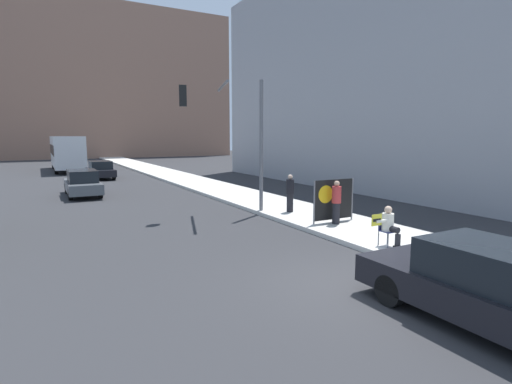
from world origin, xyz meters
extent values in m
plane|color=#303033|center=(0.00, 0.00, 0.00)|extent=(160.00, 160.00, 0.00)
cube|color=beige|center=(3.72, 15.00, 0.08)|extent=(3.32, 90.00, 0.16)
cube|color=#936B56|center=(-2.00, 64.37, 11.78)|extent=(52.00, 12.00, 23.56)
cube|color=#99999E|center=(15.23, 12.15, 7.49)|extent=(10.00, 32.00, 14.98)
cylinder|color=#474C56|center=(2.59, 1.45, 0.38)|extent=(0.03, 0.03, 0.44)
cylinder|color=#474C56|center=(2.96, 1.45, 0.38)|extent=(0.03, 0.03, 0.44)
cylinder|color=#474C56|center=(2.59, 1.82, 0.38)|extent=(0.03, 0.03, 0.44)
cylinder|color=#474C56|center=(2.96, 1.82, 0.38)|extent=(0.03, 0.03, 0.44)
cube|color=navy|center=(2.77, 1.63, 0.61)|extent=(0.40, 0.40, 0.02)
cube|color=navy|center=(2.77, 1.82, 0.81)|extent=(0.40, 0.02, 0.38)
cylinder|color=black|center=(2.77, 1.47, 0.71)|extent=(0.18, 0.42, 0.18)
cylinder|color=black|center=(2.77, 1.26, 0.38)|extent=(0.16, 0.16, 0.44)
cube|color=black|center=(2.77, 1.20, 0.21)|extent=(0.20, 0.28, 0.10)
cylinder|color=silver|center=(2.77, 1.66, 0.88)|extent=(0.34, 0.34, 0.52)
sphere|color=beige|center=(2.77, 1.66, 1.25)|extent=(0.22, 0.22, 0.22)
cylinder|color=silver|center=(2.45, 1.58, 0.96)|extent=(0.45, 0.09, 0.09)
cube|color=yellow|center=(2.24, 1.58, 1.01)|extent=(0.38, 0.02, 0.33)
cube|color=black|center=(2.24, 1.57, 1.01)|extent=(0.29, 0.01, 0.08)
cylinder|color=black|center=(3.40, 4.72, 0.55)|extent=(0.28, 0.28, 0.78)
cylinder|color=#B23333|center=(3.40, 4.72, 1.25)|extent=(0.34, 0.34, 0.62)
sphere|color=tan|center=(3.40, 4.72, 1.66)|extent=(0.21, 0.21, 0.21)
cylinder|color=black|center=(3.21, 7.52, 0.55)|extent=(0.28, 0.28, 0.78)
cylinder|color=black|center=(3.21, 7.52, 1.25)|extent=(0.34, 0.34, 0.62)
sphere|color=beige|center=(3.21, 7.52, 1.66)|extent=(0.21, 0.21, 0.21)
cylinder|color=slate|center=(2.64, 5.05, 0.97)|extent=(0.06, 0.06, 1.61)
cylinder|color=slate|center=(4.46, 5.05, 0.97)|extent=(0.06, 0.06, 1.61)
cube|color=black|center=(3.55, 5.05, 1.02)|extent=(1.82, 0.02, 1.51)
cylinder|color=yellow|center=(3.15, 5.03, 1.24)|extent=(0.67, 0.01, 0.67)
cylinder|color=slate|center=(2.31, 8.43, 2.94)|extent=(0.16, 0.16, 5.56)
cylinder|color=slate|center=(0.76, 8.91, 5.42)|extent=(1.08, 3.14, 0.11)
cube|color=black|center=(-0.80, 9.40, 5.00)|extent=(0.38, 0.38, 0.84)
sphere|color=green|center=(-0.80, 9.40, 4.72)|extent=(0.18, 0.18, 0.18)
cube|color=black|center=(0.73, -2.60, 0.56)|extent=(1.89, 4.71, 0.57)
cube|color=black|center=(0.73, -2.79, 1.18)|extent=(1.63, 2.45, 0.67)
cylinder|color=black|center=(-0.11, -1.14, 0.32)|extent=(0.22, 0.64, 0.64)
cylinder|color=black|center=(1.57, -1.14, 0.32)|extent=(0.22, 0.64, 0.64)
cube|color=#565B60|center=(-4.00, 17.97, 0.55)|extent=(1.71, 4.57, 0.56)
cube|color=black|center=(-4.00, 17.79, 1.16)|extent=(1.47, 2.38, 0.65)
cylinder|color=black|center=(-4.74, 19.39, 0.32)|extent=(0.22, 0.64, 0.64)
cylinder|color=black|center=(-3.25, 19.39, 0.32)|extent=(0.22, 0.64, 0.64)
cylinder|color=black|center=(-4.74, 16.55, 0.32)|extent=(0.22, 0.64, 0.64)
cylinder|color=black|center=(-3.25, 16.55, 0.32)|extent=(0.22, 0.64, 0.64)
cube|color=black|center=(-1.82, 27.24, 0.54)|extent=(1.80, 4.30, 0.53)
cube|color=black|center=(-1.82, 27.06, 1.11)|extent=(1.55, 2.24, 0.63)
cylinder|color=black|center=(-2.61, 28.57, 0.32)|extent=(0.22, 0.64, 0.64)
cylinder|color=black|center=(-1.03, 28.57, 0.32)|extent=(0.22, 0.64, 0.64)
cylinder|color=black|center=(-2.61, 25.90, 0.32)|extent=(0.22, 0.64, 0.64)
cylinder|color=black|center=(-1.03, 25.90, 0.32)|extent=(0.22, 0.64, 0.64)
cube|color=silver|center=(-3.63, 36.62, 1.90)|extent=(2.57, 10.50, 2.92)
cube|color=black|center=(-3.63, 36.62, 2.09)|extent=(2.59, 9.98, 0.94)
cylinder|color=black|center=(-4.76, 39.87, 0.52)|extent=(0.30, 1.04, 1.04)
cylinder|color=black|center=(-2.49, 39.87, 0.52)|extent=(0.30, 1.04, 1.04)
cylinder|color=black|center=(-4.76, 33.36, 0.52)|extent=(0.30, 1.04, 1.04)
cylinder|color=black|center=(-2.49, 33.36, 0.52)|extent=(0.30, 1.04, 1.04)
camera|label=1|loc=(-6.11, -6.55, 3.38)|focal=28.00mm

